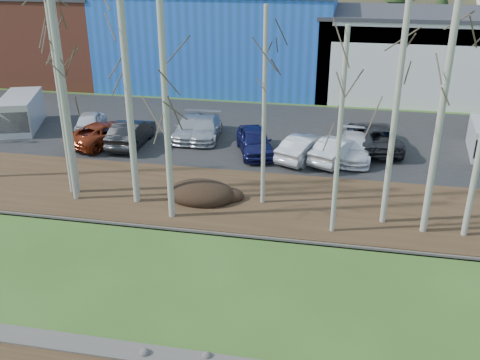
% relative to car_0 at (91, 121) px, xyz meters
% --- Properties ---
extents(near_bank_rocks, '(80.00, 0.80, 0.50)m').
position_rel_car_0_xyz_m(near_bank_rocks, '(11.44, -19.88, -0.84)').
color(near_bank_rocks, '#47423D').
rests_on(near_bank_rocks, ground).
extents(river, '(80.00, 8.00, 0.90)m').
position_rel_car_0_xyz_m(river, '(11.44, -15.78, -0.84)').
color(river, black).
rests_on(river, ground).
extents(far_bank_rocks, '(80.00, 0.80, 0.46)m').
position_rel_car_0_xyz_m(far_bank_rocks, '(11.44, -11.68, -0.84)').
color(far_bank_rocks, '#47423D').
rests_on(far_bank_rocks, ground).
extents(far_bank, '(80.00, 7.00, 0.15)m').
position_rel_car_0_xyz_m(far_bank, '(11.44, -8.48, -0.76)').
color(far_bank, '#382616').
rests_on(far_bank, ground).
extents(parking_lot, '(80.00, 14.00, 0.14)m').
position_rel_car_0_xyz_m(parking_lot, '(11.44, 2.02, -0.77)').
color(parking_lot, black).
rests_on(parking_lot, ground).
extents(building_brick, '(16.32, 12.24, 7.80)m').
position_rel_car_0_xyz_m(building_brick, '(-12.56, 16.02, 3.07)').
color(building_brick, brown).
rests_on(building_brick, ground).
extents(building_blue, '(20.40, 12.24, 8.30)m').
position_rel_car_0_xyz_m(building_blue, '(5.44, 16.02, 3.32)').
color(building_blue, '#1F56AB').
rests_on(building_blue, ground).
extents(building_white, '(18.36, 12.24, 6.80)m').
position_rel_car_0_xyz_m(building_white, '(23.44, 16.01, 2.57)').
color(building_white, silver).
rests_on(building_white, ground).
extents(dirt_mound, '(3.37, 2.38, 0.66)m').
position_rel_car_0_xyz_m(dirt_mound, '(10.13, -8.91, -0.36)').
color(dirt_mound, black).
rests_on(dirt_mound, far_bank).
extents(birch_1, '(0.22, 0.22, 10.96)m').
position_rel_car_0_xyz_m(birch_1, '(3.72, -9.37, 4.79)').
color(birch_1, beige).
rests_on(birch_1, far_bank).
extents(birch_2, '(0.32, 0.32, 9.99)m').
position_rel_car_0_xyz_m(birch_2, '(7.08, -9.77, 4.31)').
color(birch_2, beige).
rests_on(birch_2, far_bank).
extents(birch_3, '(0.23, 0.23, 10.39)m').
position_rel_car_0_xyz_m(birch_3, '(3.99, -10.09, 4.51)').
color(birch_3, beige).
rests_on(birch_3, far_bank).
extents(birch_4, '(0.28, 0.28, 10.06)m').
position_rel_car_0_xyz_m(birch_4, '(9.26, -10.98, 4.34)').
color(birch_4, beige).
rests_on(birch_4, far_bank).
extents(birch_5, '(0.20, 0.20, 9.29)m').
position_rel_car_0_xyz_m(birch_5, '(13.16, -8.70, 3.96)').
color(birch_5, beige).
rests_on(birch_5, far_bank).
extents(birch_6, '(0.21, 0.21, 8.83)m').
position_rel_car_0_xyz_m(birch_6, '(16.63, -10.95, 3.73)').
color(birch_6, beige).
rests_on(birch_6, far_bank).
extents(birch_7, '(0.29, 0.29, 10.35)m').
position_rel_car_0_xyz_m(birch_7, '(20.58, -10.19, 4.49)').
color(birch_7, beige).
rests_on(birch_7, far_bank).
extents(birch_9, '(0.26, 0.26, 11.15)m').
position_rel_car_0_xyz_m(birch_9, '(18.86, -9.62, 4.88)').
color(birch_9, beige).
rests_on(birch_9, far_bank).
extents(birch_10, '(0.22, 0.22, 10.96)m').
position_rel_car_0_xyz_m(birch_10, '(3.42, -9.37, 4.79)').
color(birch_10, beige).
rests_on(birch_10, far_bank).
extents(car_0, '(2.64, 4.39, 1.40)m').
position_rel_car_0_xyz_m(car_0, '(0.00, 0.00, 0.00)').
color(car_0, white).
rests_on(car_0, parking_lot).
extents(car_1, '(1.78, 4.86, 1.59)m').
position_rel_car_0_xyz_m(car_1, '(3.76, -2.10, 0.10)').
color(car_1, black).
rests_on(car_1, parking_lot).
extents(car_2, '(4.13, 5.58, 1.41)m').
position_rel_car_0_xyz_m(car_2, '(2.00, -2.25, 0.01)').
color(car_2, maroon).
rests_on(car_2, parking_lot).
extents(car_3, '(2.32, 4.75, 1.33)m').
position_rel_car_0_xyz_m(car_3, '(7.00, 0.03, -0.03)').
color(car_3, '#ADB0B5').
rests_on(car_3, parking_lot).
extents(car_4, '(3.24, 4.94, 1.56)m').
position_rel_car_0_xyz_m(car_4, '(11.63, -2.10, 0.08)').
color(car_4, '#15174A').
rests_on(car_4, parking_lot).
extents(car_5, '(3.28, 4.74, 1.48)m').
position_rel_car_0_xyz_m(car_5, '(14.69, -2.48, 0.04)').
color(car_5, silver).
rests_on(car_5, parking_lot).
extents(car_6, '(3.60, 6.15, 1.61)m').
position_rel_car_0_xyz_m(car_6, '(18.71, 0.24, 0.10)').
color(car_6, '#2A292C').
rests_on(car_6, parking_lot).
extents(car_7, '(2.01, 4.71, 1.36)m').
position_rel_car_0_xyz_m(car_7, '(17.54, -1.79, -0.02)').
color(car_7, white).
rests_on(car_7, parking_lot).
extents(car_8, '(3.28, 4.74, 1.48)m').
position_rel_car_0_xyz_m(car_8, '(16.56, -2.48, 0.04)').
color(car_8, silver).
rests_on(car_8, parking_lot).
extents(car_9, '(2.32, 4.75, 1.33)m').
position_rel_car_0_xyz_m(car_9, '(7.99, 0.03, -0.03)').
color(car_9, '#ADB0B5').
rests_on(car_9, parking_lot).
extents(van_grey, '(3.77, 5.56, 2.25)m').
position_rel_car_0_xyz_m(van_grey, '(-4.90, -0.44, 0.42)').
color(van_grey, silver).
rests_on(van_grey, parking_lot).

